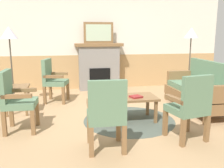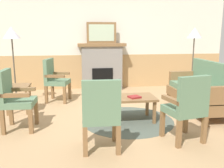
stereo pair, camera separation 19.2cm
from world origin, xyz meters
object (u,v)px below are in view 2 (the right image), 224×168
(couch, at_px, (202,91))
(armchair_by_window_left, at_px, (55,78))
(framed_picture, at_px, (101,33))
(book_on_table, at_px, (134,97))
(coffee_table, at_px, (128,100))
(armchair_front_left, at_px, (101,112))
(fireplace, at_px, (102,66))
(floor_lamp_by_couch, at_px, (194,37))
(side_table, at_px, (18,91))
(armchair_near_fireplace, at_px, (14,97))
(floor_lamp_by_chairs, at_px, (12,38))
(armchair_front_center, at_px, (187,106))

(couch, bearing_deg, armchair_by_window_left, 159.09)
(framed_picture, bearing_deg, book_on_table, -83.80)
(coffee_table, height_order, armchair_front_left, armchair_front_left)
(fireplace, height_order, armchair_front_left, fireplace)
(armchair_front_left, distance_m, floor_lamp_by_couch, 3.81)
(armchair_by_window_left, bearing_deg, side_table, -130.59)
(fireplace, distance_m, couch, 2.88)
(book_on_table, height_order, armchair_near_fireplace, armchair_near_fireplace)
(floor_lamp_by_couch, bearing_deg, floor_lamp_by_chairs, -177.16)
(armchair_front_center, bearing_deg, floor_lamp_by_chairs, 140.39)
(couch, xyz_separation_m, armchair_front_center, (-0.95, -1.37, 0.14))
(coffee_table, distance_m, floor_lamp_by_couch, 2.74)
(couch, bearing_deg, armchair_near_fireplace, -171.38)
(armchair_by_window_left, height_order, floor_lamp_by_chairs, floor_lamp_by_chairs)
(armchair_by_window_left, xyz_separation_m, side_table, (-0.64, -0.75, -0.10))
(armchair_by_window_left, bearing_deg, floor_lamp_by_couch, 1.17)
(floor_lamp_by_chairs, bearing_deg, couch, -14.70)
(coffee_table, distance_m, armchair_near_fireplace, 1.90)
(book_on_table, distance_m, armchair_front_center, 1.05)
(floor_lamp_by_couch, bearing_deg, coffee_table, -140.92)
(coffee_table, bearing_deg, armchair_front_center, -57.01)
(framed_picture, xyz_separation_m, side_table, (-1.83, -1.84, -1.13))
(fireplace, height_order, armchair_near_fireplace, fireplace)
(armchair_front_center, bearing_deg, armchair_by_window_left, 128.99)
(fireplace, relative_size, coffee_table, 1.35)
(couch, relative_size, armchair_front_center, 1.84)
(armchair_front_center, bearing_deg, armchair_front_left, -175.13)
(coffee_table, height_order, side_table, side_table)
(coffee_table, height_order, armchair_near_fireplace, armchair_near_fireplace)
(armchair_by_window_left, height_order, side_table, armchair_by_window_left)
(armchair_front_left, bearing_deg, floor_lamp_by_chairs, 123.49)
(side_table, relative_size, floor_lamp_by_couch, 0.33)
(fireplace, xyz_separation_m, coffee_table, (0.20, -2.62, -0.27))
(armchair_front_left, height_order, side_table, armchair_front_left)
(floor_lamp_by_couch, bearing_deg, couch, -106.94)
(coffee_table, xyz_separation_m, side_table, (-2.03, 0.78, 0.05))
(couch, bearing_deg, framed_picture, 128.67)
(side_table, bearing_deg, armchair_by_window_left, 49.41)
(side_table, xyz_separation_m, floor_lamp_by_couch, (3.99, 0.82, 1.02))
(side_table, bearing_deg, couch, -6.18)
(couch, relative_size, floor_lamp_by_chairs, 1.07)
(framed_picture, relative_size, armchair_by_window_left, 0.82)
(couch, xyz_separation_m, floor_lamp_by_couch, (0.37, 1.21, 1.05))
(armchair_near_fireplace, bearing_deg, coffee_table, 4.36)
(armchair_front_left, xyz_separation_m, armchair_front_center, (1.23, 0.10, 0.00))
(fireplace, xyz_separation_m, side_table, (-1.83, -1.84, -0.22))
(fireplace, bearing_deg, couch, -51.32)
(couch, distance_m, book_on_table, 1.57)
(couch, relative_size, armchair_front_left, 1.84)
(side_table, height_order, floor_lamp_by_chairs, floor_lamp_by_chairs)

